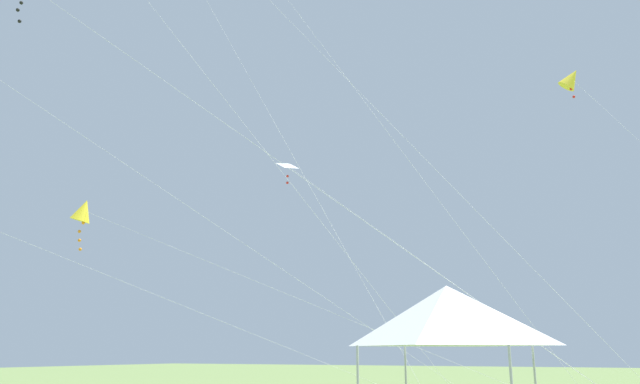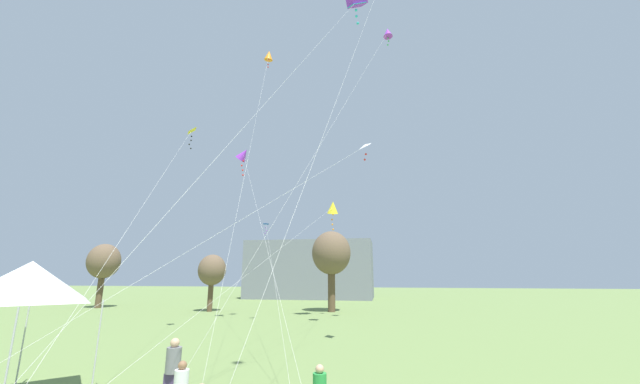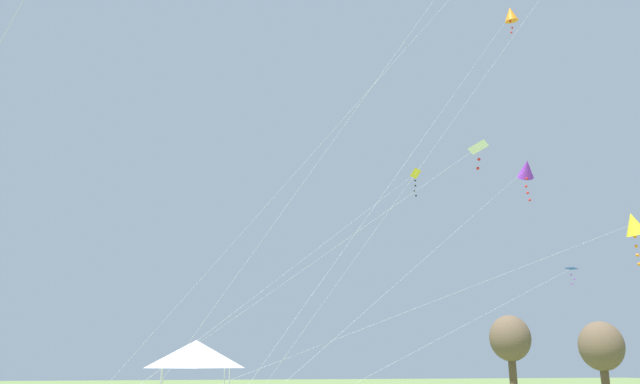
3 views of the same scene
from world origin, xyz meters
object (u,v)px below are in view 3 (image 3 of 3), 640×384
at_px(kite_blue_delta_2, 564,273).
at_px(kite_white_delta_4, 471,151).
at_px(kite_purple_diamond_1, 526,169).
at_px(festival_tent, 196,354).
at_px(kite_yellow_diamond_5, 633,224).
at_px(kite_orange_diamond_8, 510,15).
at_px(kite_yellow_delta_9, 411,178).

relative_size(kite_blue_delta_2, kite_white_delta_4, 1.27).
xyz_separation_m(kite_purple_diamond_1, kite_blue_delta_2, (2.23, 0.23, -6.31)).
height_order(festival_tent, kite_white_delta_4, kite_white_delta_4).
xyz_separation_m(festival_tent, kite_yellow_diamond_5, (6.98, 18.43, 5.49)).
xyz_separation_m(festival_tent, kite_purple_diamond_1, (-0.85, 18.31, 10.44)).
height_order(kite_yellow_diamond_5, kite_orange_diamond_8, kite_orange_diamond_8).
bearing_deg(kite_orange_diamond_8, kite_purple_diamond_1, 146.42).
xyz_separation_m(kite_purple_diamond_1, kite_yellow_diamond_5, (7.83, 0.12, -4.95)).
xyz_separation_m(festival_tent, kite_orange_diamond_8, (1.73, 16.60, 18.77)).
xyz_separation_m(kite_white_delta_4, kite_orange_diamond_8, (-8.24, 7.22, 11.58)).
distance_m(kite_purple_diamond_1, kite_orange_diamond_8, 8.88).
distance_m(kite_orange_diamond_8, kite_yellow_delta_9, 10.85).
relative_size(festival_tent, kite_blue_delta_2, 0.21).
distance_m(kite_white_delta_4, kite_yellow_diamond_5, 9.69).
xyz_separation_m(festival_tent, kite_blue_delta_2, (1.37, 18.54, 4.13)).
height_order(kite_blue_delta_2, kite_yellow_diamond_5, kite_yellow_diamond_5).
height_order(kite_yellow_diamond_5, kite_yellow_delta_9, kite_yellow_delta_9).
relative_size(festival_tent, kite_yellow_diamond_5, 0.17).
distance_m(festival_tent, kite_blue_delta_2, 19.05).
bearing_deg(kite_orange_diamond_8, festival_tent, -95.94).
bearing_deg(festival_tent, kite_orange_diamond_8, 84.06).
bearing_deg(kite_purple_diamond_1, kite_orange_diamond_8, -33.58).
height_order(kite_blue_delta_2, kite_yellow_delta_9, kite_yellow_delta_9).
bearing_deg(festival_tent, kite_white_delta_4, 43.24).
bearing_deg(kite_blue_delta_2, festival_tent, -94.24).
height_order(kite_blue_delta_2, kite_orange_diamond_8, kite_orange_diamond_8).
bearing_deg(kite_orange_diamond_8, kite_white_delta_4, -41.24).
relative_size(festival_tent, kite_yellow_delta_9, 0.24).
relative_size(festival_tent, kite_orange_diamond_8, 0.18).
distance_m(festival_tent, kite_purple_diamond_1, 21.10).
bearing_deg(kite_blue_delta_2, kite_white_delta_4, -46.86).
bearing_deg(kite_white_delta_4, kite_yellow_diamond_5, 108.27).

